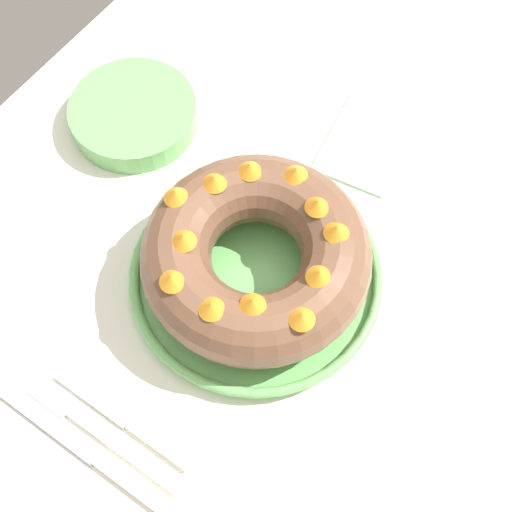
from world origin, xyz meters
name	(u,v)px	position (x,y,z in m)	size (l,w,h in m)	color
ground_plane	(271,435)	(0.00, 0.00, 0.00)	(8.00, 8.00, 0.00)	#4C4742
dining_table	(280,316)	(0.00, 0.00, 0.65)	(1.52, 0.94, 0.73)	silver
serving_dish	(256,276)	(-0.01, 0.03, 0.74)	(0.30, 0.30, 0.02)	#6BB760
bundt_cake	(256,256)	(-0.01, 0.03, 0.79)	(0.26, 0.26, 0.09)	brown
fork	(91,426)	(-0.25, 0.08, 0.73)	(0.02, 0.21, 0.01)	white
serving_knife	(101,461)	(-0.28, 0.05, 0.73)	(0.02, 0.24, 0.01)	white
cake_knife	(132,423)	(-0.23, 0.05, 0.73)	(0.02, 0.18, 0.01)	white
side_bowl	(134,115)	(0.09, 0.30, 0.75)	(0.17, 0.17, 0.03)	#6BB760
napkin	(366,143)	(0.24, 0.03, 0.73)	(0.14, 0.10, 0.00)	#B2D1B7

